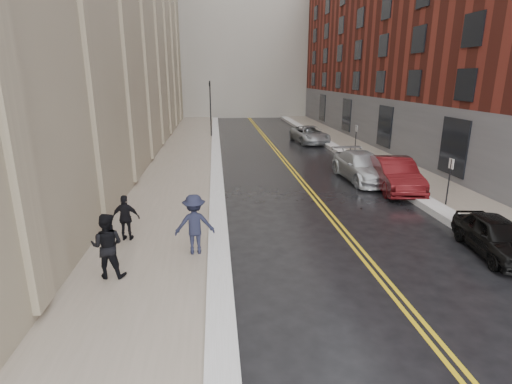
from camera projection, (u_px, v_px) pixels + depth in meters
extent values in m
plane|color=black|center=(315.00, 326.00, 9.37)|extent=(160.00, 160.00, 0.00)
cube|color=gray|center=(179.00, 171.00, 24.19)|extent=(4.00, 64.00, 0.15)
cube|color=gray|center=(392.00, 166.00, 25.50)|extent=(3.00, 64.00, 0.15)
cube|color=gold|center=(290.00, 170.00, 24.87)|extent=(0.12, 64.00, 0.01)
cube|color=gold|center=(294.00, 170.00, 24.90)|extent=(0.12, 64.00, 0.01)
cube|color=white|center=(217.00, 170.00, 24.40)|extent=(0.70, 60.80, 0.26)
cube|color=white|center=(364.00, 166.00, 25.30)|extent=(0.85, 60.80, 0.30)
cube|color=maroon|center=(471.00, 30.00, 30.50)|extent=(14.00, 50.00, 18.00)
cylinder|color=black|center=(211.00, 110.00, 37.03)|extent=(0.12, 0.12, 5.20)
imported|color=black|center=(210.00, 88.00, 36.47)|extent=(0.18, 0.15, 0.90)
cylinder|color=black|center=(448.00, 184.00, 17.46)|extent=(0.06, 0.06, 2.20)
cube|color=white|center=(451.00, 164.00, 17.21)|extent=(0.02, 0.35, 0.45)
cylinder|color=black|center=(356.00, 141.00, 28.92)|extent=(0.06, 0.06, 2.20)
cube|color=white|center=(356.00, 128.00, 28.67)|extent=(0.02, 0.35, 0.45)
imported|color=black|center=(496.00, 236.00, 12.98)|extent=(1.96, 3.88, 1.27)
imported|color=#4B0D10|center=(394.00, 174.00, 20.27)|extent=(2.35, 5.19, 1.65)
imported|color=#B4B7BC|center=(362.00, 167.00, 22.26)|extent=(2.46, 5.43, 1.54)
imported|color=#9EA2A6|center=(310.00, 135.00, 34.68)|extent=(2.94, 5.40, 1.44)
imported|color=black|center=(107.00, 246.00, 11.14)|extent=(0.98, 0.79, 1.89)
imported|color=#1C1E32|center=(195.00, 224.00, 12.65)|extent=(1.30, 0.80, 1.95)
imported|color=black|center=(126.00, 218.00, 13.72)|extent=(0.98, 0.48, 1.61)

